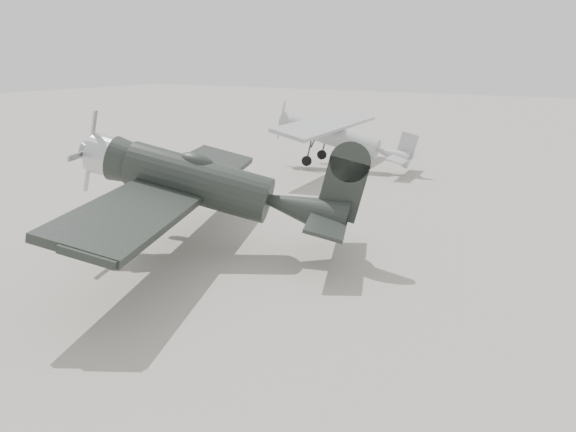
# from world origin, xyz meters

# --- Properties ---
(ground) EXTENTS (160.00, 160.00, 0.00)m
(ground) POSITION_xyz_m (0.00, 0.00, 0.00)
(ground) COLOR gray
(ground) RESTS_ON ground
(lowwing_monoplane) EXTENTS (9.15, 12.21, 4.00)m
(lowwing_monoplane) POSITION_xyz_m (-2.49, 1.70, 2.12)
(lowwing_monoplane) COLOR black
(lowwing_monoplane) RESTS_ON ground
(highwing_monoplane) EXTENTS (7.81, 10.99, 3.11)m
(highwing_monoplane) POSITION_xyz_m (-5.09, 15.89, 1.95)
(highwing_monoplane) COLOR #9EA0A3
(highwing_monoplane) RESTS_ON ground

